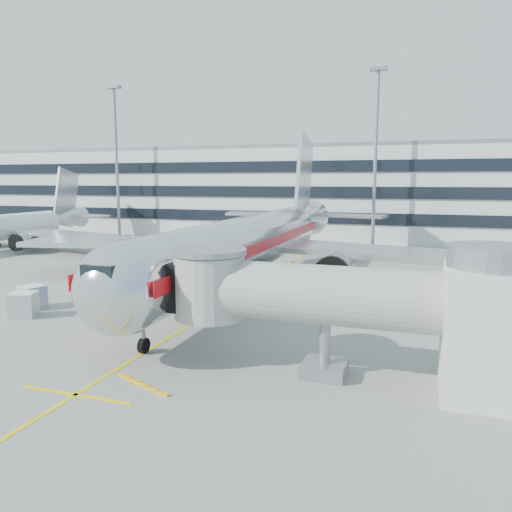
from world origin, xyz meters
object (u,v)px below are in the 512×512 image
(main_jet, at_px, (254,241))
(cargo_container_right, at_px, (89,290))
(belt_loader, at_px, (108,291))
(cargo_container_left, at_px, (24,305))
(cargo_container_front, at_px, (32,297))
(baggage_tug, at_px, (104,298))
(ramp_worker, at_px, (150,294))

(main_jet, height_order, cargo_container_right, main_jet)
(main_jet, height_order, belt_loader, main_jet)
(main_jet, bearing_deg, cargo_container_left, -127.94)
(cargo_container_right, distance_m, cargo_container_front, 4.54)
(cargo_container_right, bearing_deg, baggage_tug, -36.46)
(main_jet, relative_size, belt_loader, 11.79)
(belt_loader, bearing_deg, baggage_tug, -58.66)
(belt_loader, relative_size, cargo_container_right, 2.38)
(cargo_container_front, bearing_deg, cargo_container_left, -60.05)
(belt_loader, height_order, cargo_container_right, belt_loader)
(baggage_tug, relative_size, cargo_container_right, 1.71)
(main_jet, height_order, baggage_tug, main_jet)
(cargo_container_left, distance_m, cargo_container_front, 2.53)
(baggage_tug, bearing_deg, main_jet, 56.18)
(baggage_tug, bearing_deg, belt_loader, 121.34)
(main_jet, distance_m, cargo_container_front, 19.50)
(main_jet, xyz_separation_m, cargo_container_front, (-13.58, -13.60, -3.33))
(cargo_container_left, bearing_deg, ramp_worker, 37.68)
(cargo_container_front, bearing_deg, cargo_container_right, 59.30)
(cargo_container_left, xyz_separation_m, cargo_container_right, (1.05, 6.10, -0.15))
(ramp_worker, bearing_deg, cargo_container_right, 146.36)
(cargo_container_left, xyz_separation_m, cargo_container_front, (-1.26, 2.20, -0.02))
(ramp_worker, bearing_deg, cargo_container_front, 173.12)
(cargo_container_right, bearing_deg, main_jet, 40.73)
(baggage_tug, bearing_deg, cargo_container_right, 143.54)
(baggage_tug, distance_m, cargo_container_front, 5.72)
(baggage_tug, relative_size, cargo_container_front, 1.48)
(belt_loader, distance_m, cargo_container_left, 7.49)
(belt_loader, bearing_deg, cargo_container_right, -135.96)
(belt_loader, relative_size, baggage_tug, 1.39)
(cargo_container_left, xyz_separation_m, ramp_worker, (7.19, 5.55, 0.11))
(cargo_container_left, bearing_deg, baggage_tug, 41.45)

